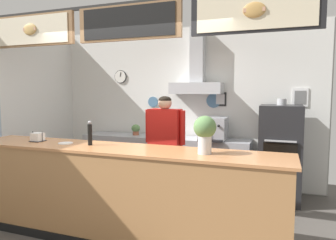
# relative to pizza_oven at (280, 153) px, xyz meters

# --- Properties ---
(ground_plane) EXTENTS (6.03, 6.03, 0.00)m
(ground_plane) POSITION_rel_pizza_oven_xyz_m (-1.76, -1.80, -0.76)
(ground_plane) COLOR #514C47
(back_wall_assembly) EXTENTS (5.03, 2.31, 2.90)m
(back_wall_assembly) POSITION_rel_pizza_oven_xyz_m (-1.74, 0.38, 0.78)
(back_wall_assembly) COLOR #9E9E99
(back_wall_assembly) RESTS_ON ground_plane
(service_counter) EXTENTS (3.87, 0.67, 1.09)m
(service_counter) POSITION_rel_pizza_oven_xyz_m (-1.76, -2.00, -0.22)
(service_counter) COLOR #B77F4C
(service_counter) RESTS_ON ground_plane
(back_prep_counter) EXTENTS (3.10, 0.55, 0.90)m
(back_prep_counter) POSITION_rel_pizza_oven_xyz_m (-2.00, 0.12, -0.31)
(back_prep_counter) COLOR #A3A5AD
(back_prep_counter) RESTS_ON ground_plane
(pizza_oven) EXTENTS (0.63, 0.72, 1.61)m
(pizza_oven) POSITION_rel_pizza_oven_xyz_m (0.00, 0.00, 0.00)
(pizza_oven) COLOR #232326
(pizza_oven) RESTS_ON ground_plane
(shop_worker) EXTENTS (0.62, 0.25, 1.66)m
(shop_worker) POSITION_rel_pizza_oven_xyz_m (-1.56, -0.96, 0.13)
(shop_worker) COLOR #232328
(shop_worker) RESTS_ON ground_plane
(espresso_machine) EXTENTS (0.44, 0.53, 0.38)m
(espresso_machine) POSITION_rel_pizza_oven_xyz_m (-1.08, 0.09, 0.33)
(espresso_machine) COLOR #A3A5AD
(espresso_machine) RESTS_ON back_prep_counter
(potted_rosemary) EXTENTS (0.18, 0.18, 0.24)m
(potted_rosemary) POSITION_rel_pizza_oven_xyz_m (-2.15, 0.11, 0.28)
(potted_rosemary) COLOR #9E563D
(potted_rosemary) RESTS_ON back_prep_counter
(potted_sage) EXTENTS (0.16, 0.16, 0.20)m
(potted_sage) POSITION_rel_pizza_oven_xyz_m (-2.56, 0.13, 0.25)
(potted_sage) COLOR #9E563D
(potted_sage) RESTS_ON back_prep_counter
(basil_vase) EXTENTS (0.23, 0.23, 0.39)m
(basil_vase) POSITION_rel_pizza_oven_xyz_m (-0.73, -2.01, 0.55)
(basil_vase) COLOR silver
(basil_vase) RESTS_ON service_counter
(condiment_plate) EXTENTS (0.18, 0.18, 0.01)m
(condiment_plate) POSITION_rel_pizza_oven_xyz_m (-2.47, -2.00, 0.33)
(condiment_plate) COLOR white
(condiment_plate) RESTS_ON service_counter
(napkin_holder) EXTENTS (0.16, 0.15, 0.13)m
(napkin_holder) POSITION_rel_pizza_oven_xyz_m (-2.92, -1.98, 0.38)
(napkin_holder) COLOR #262628
(napkin_holder) RESTS_ON service_counter
(pepper_grinder) EXTENTS (0.05, 0.05, 0.29)m
(pepper_grinder) POSITION_rel_pizza_oven_xyz_m (-2.13, -1.98, 0.47)
(pepper_grinder) COLOR black
(pepper_grinder) RESTS_ON service_counter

